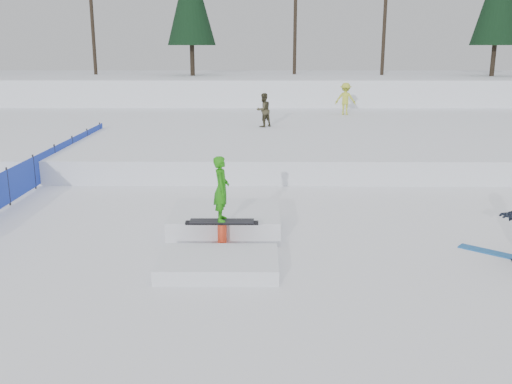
{
  "coord_description": "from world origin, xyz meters",
  "views": [
    {
      "loc": [
        0.6,
        -10.8,
        4.4
      ],
      "look_at": [
        0.5,
        2.0,
        1.1
      ],
      "focal_mm": 40.0,
      "sensor_mm": 36.0,
      "label": 1
    }
  ],
  "objects_px": {
    "walker_olive": "(263,110)",
    "safety_fence": "(34,172)",
    "jib_rail_feature": "(224,229)",
    "walker_ygreen": "(345,99)"
  },
  "relations": [
    {
      "from": "safety_fence",
      "to": "walker_ygreen",
      "type": "height_order",
      "value": "walker_ygreen"
    },
    {
      "from": "walker_olive",
      "to": "safety_fence",
      "type": "bearing_deg",
      "value": 11.17
    },
    {
      "from": "walker_ygreen",
      "to": "jib_rail_feature",
      "type": "relative_size",
      "value": 0.38
    },
    {
      "from": "walker_ygreen",
      "to": "safety_fence",
      "type": "bearing_deg",
      "value": 64.16
    },
    {
      "from": "safety_fence",
      "to": "walker_ygreen",
      "type": "distance_m",
      "value": 17.58
    },
    {
      "from": "safety_fence",
      "to": "walker_olive",
      "type": "relative_size",
      "value": 10.53
    },
    {
      "from": "jib_rail_feature",
      "to": "walker_olive",
      "type": "bearing_deg",
      "value": 85.83
    },
    {
      "from": "safety_fence",
      "to": "jib_rail_feature",
      "type": "bearing_deg",
      "value": -38.12
    },
    {
      "from": "walker_olive",
      "to": "walker_ygreen",
      "type": "distance_m",
      "value": 6.42
    },
    {
      "from": "safety_fence",
      "to": "jib_rail_feature",
      "type": "xyz_separation_m",
      "value": [
        6.26,
        -4.91,
        -0.25
      ]
    }
  ]
}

